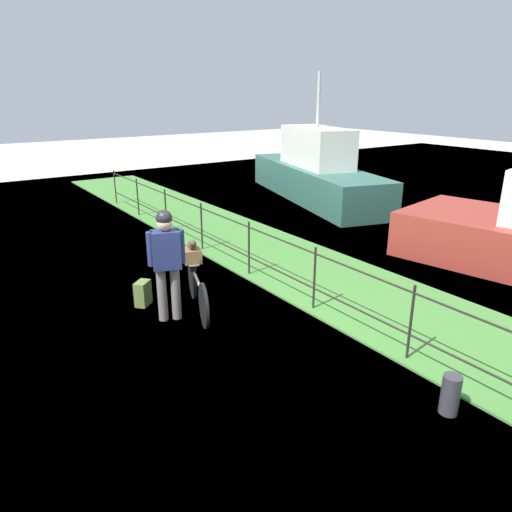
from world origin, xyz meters
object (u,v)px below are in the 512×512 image
at_px(cyclist_person, 167,256).
at_px(moored_boat_mid, 315,173).
at_px(wooden_crate, 192,255).
at_px(backpack_on_paving, 143,293).
at_px(terrier_dog, 192,245).
at_px(mooring_bollard, 450,395).
at_px(bicycle_main, 197,290).

relative_size(cyclist_person, moored_boat_mid, 0.24).
relative_size(wooden_crate, backpack_on_paving, 0.80).
distance_m(terrier_dog, moored_boat_mid, 8.35).
xyz_separation_m(cyclist_person, mooring_bollard, (3.73, 1.48, -0.78)).
bearing_deg(moored_boat_mid, mooring_bollard, -33.83).
xyz_separation_m(bicycle_main, cyclist_person, (0.01, -0.48, 0.65)).
height_order(terrier_dog, backpack_on_paving, terrier_dog).
relative_size(terrier_dog, moored_boat_mid, 0.05).
relative_size(mooring_bollard, moored_boat_mid, 0.06).
distance_m(bicycle_main, wooden_crate, 0.59).
relative_size(wooden_crate, moored_boat_mid, 0.05).
distance_m(wooden_crate, mooring_bollard, 4.25).
height_order(wooden_crate, terrier_dog, terrier_dog).
bearing_deg(backpack_on_paving, bicycle_main, 91.08).
bearing_deg(terrier_dog, backpack_on_paving, -113.77).
bearing_deg(wooden_crate, bicycle_main, -18.94).
bearing_deg(mooring_bollard, moored_boat_mid, 146.17).
distance_m(mooring_bollard, moored_boat_mid, 10.72).
bearing_deg(cyclist_person, mooring_bollard, 21.67).
bearing_deg(mooring_bollard, wooden_crate, -168.09).
bearing_deg(backpack_on_paving, mooring_bollard, 68.99).
xyz_separation_m(cyclist_person, backpack_on_paving, (-0.70, -0.14, -0.80)).
distance_m(cyclist_person, moored_boat_mid, 9.06).
bearing_deg(cyclist_person, terrier_dog, 121.61).
bearing_deg(backpack_on_paving, terrier_dog, 115.10).
height_order(backpack_on_paving, mooring_bollard, mooring_bollard).
xyz_separation_m(bicycle_main, wooden_crate, (-0.38, 0.13, 0.43)).
xyz_separation_m(wooden_crate, mooring_bollard, (4.12, 0.87, -0.56)).
bearing_deg(bicycle_main, wooden_crate, 161.06).
distance_m(bicycle_main, mooring_bollard, 3.87).
bearing_deg(wooden_crate, terrier_dog, -18.94).
height_order(terrier_dog, cyclist_person, cyclist_person).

